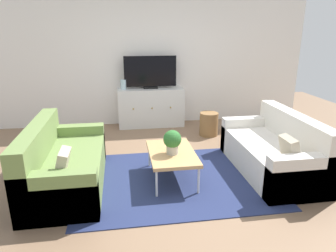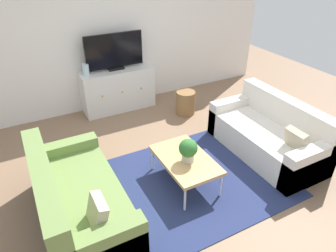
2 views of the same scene
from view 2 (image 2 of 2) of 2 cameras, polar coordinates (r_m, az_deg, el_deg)
ground_plane at (r=4.18m, az=2.66°, el=-9.30°), size 10.00×10.00×0.00m
wall_back at (r=5.69m, az=-10.58°, el=16.78°), size 6.40×0.12×2.70m
area_rug at (r=4.08m, az=3.74°, el=-10.44°), size 2.50×1.90×0.01m
couch_left_side at (r=3.58m, az=-17.14°, el=-13.46°), size 0.85×1.73×0.81m
couch_right_side at (r=4.72m, az=18.62°, el=-1.71°), size 0.85×1.73×0.81m
coffee_table at (r=3.86m, az=3.25°, el=-6.37°), size 0.59×0.94×0.39m
potted_plant at (r=3.70m, az=3.78°, el=-4.44°), size 0.23×0.23×0.31m
tv_console at (r=5.73m, az=-9.30°, el=6.76°), size 1.31×0.47×0.77m
flat_screen_tv at (r=5.51m, az=-10.01°, el=13.51°), size 1.03×0.16×0.64m
glass_vase at (r=5.43m, az=-15.12°, el=10.16°), size 0.11×0.11×0.19m
wicker_basket at (r=5.56m, az=3.30°, el=4.37°), size 0.34×0.34×0.43m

